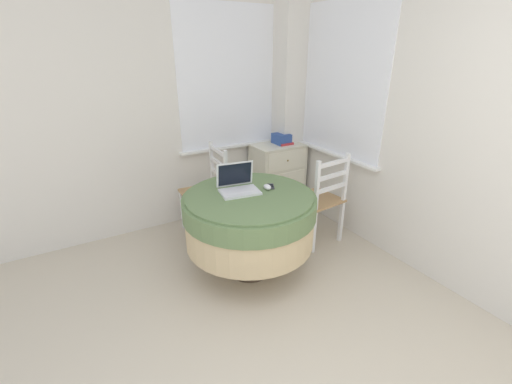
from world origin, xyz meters
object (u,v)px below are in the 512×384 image
object	(u,v)px
cell_phone	(271,186)
dining_chair_near_right_window	(319,200)
storage_box	(281,139)
round_dining_table	(249,216)
corner_cabinet	(277,176)
book_on_cabinet	(283,143)
dining_chair_near_back_window	(207,192)
laptop	(238,186)
computer_mouse	(267,187)

from	to	relation	value
cell_phone	dining_chair_near_right_window	size ratio (longest dim) A/B	0.14
dining_chair_near_right_window	storage_box	bearing A→B (deg)	80.39
round_dining_table	cell_phone	distance (m)	0.31
cell_phone	corner_cabinet	size ratio (longest dim) A/B	0.16
cell_phone	book_on_cabinet	size ratio (longest dim) A/B	0.69
round_dining_table	dining_chair_near_back_window	distance (m)	0.83
cell_phone	storage_box	distance (m)	1.19
storage_box	book_on_cabinet	distance (m)	0.05
corner_cabinet	laptop	bearing A→B (deg)	-138.19
storage_box	laptop	bearing A→B (deg)	-139.43
corner_cabinet	book_on_cabinet	size ratio (longest dim) A/B	4.29
computer_mouse	corner_cabinet	world-z (taller)	corner_cabinet
book_on_cabinet	laptop	bearing A→B (deg)	-140.46
round_dining_table	corner_cabinet	xyz separation A→B (m)	(0.93, 0.98, -0.14)
cell_phone	dining_chair_near_right_window	bearing A→B (deg)	4.57
round_dining_table	computer_mouse	distance (m)	0.28
laptop	computer_mouse	distance (m)	0.24
laptop	corner_cabinet	size ratio (longest dim) A/B	0.44
laptop	dining_chair_near_back_window	size ratio (longest dim) A/B	0.38
round_dining_table	dining_chair_near_right_window	xyz separation A→B (m)	(0.82, 0.10, -0.09)
computer_mouse	laptop	bearing A→B (deg)	157.70
dining_chair_near_right_window	computer_mouse	bearing A→B (deg)	-173.01
computer_mouse	corner_cabinet	bearing A→B (deg)	51.96
corner_cabinet	storage_box	world-z (taller)	storage_box
laptop	dining_chair_near_right_window	xyz separation A→B (m)	(0.87, -0.01, -0.32)
laptop	dining_chair_near_back_window	bearing A→B (deg)	88.32
round_dining_table	storage_box	distance (m)	1.41
round_dining_table	dining_chair_near_back_window	bearing A→B (deg)	91.55
corner_cabinet	book_on_cabinet	world-z (taller)	book_on_cabinet
round_dining_table	dining_chair_near_back_window	world-z (taller)	dining_chair_near_back_window
book_on_cabinet	corner_cabinet	bearing A→B (deg)	155.92
book_on_cabinet	dining_chair_near_back_window	bearing A→B (deg)	-172.63
round_dining_table	book_on_cabinet	xyz separation A→B (m)	(0.99, 0.96, 0.25)
dining_chair_near_back_window	cell_phone	bearing A→B (deg)	-71.95
round_dining_table	book_on_cabinet	world-z (taller)	book_on_cabinet
round_dining_table	dining_chair_near_right_window	world-z (taller)	dining_chair_near_right_window
laptop	corner_cabinet	distance (m)	1.37
computer_mouse	cell_phone	bearing A→B (deg)	31.01
round_dining_table	laptop	distance (m)	0.26
dining_chair_near_back_window	corner_cabinet	bearing A→B (deg)	9.15
laptop	book_on_cabinet	world-z (taller)	laptop
computer_mouse	dining_chair_near_back_window	xyz separation A→B (m)	(-0.20, 0.81, -0.30)
round_dining_table	book_on_cabinet	bearing A→B (deg)	44.14
round_dining_table	computer_mouse	size ratio (longest dim) A/B	12.91
computer_mouse	corner_cabinet	distance (m)	1.28
round_dining_table	storage_box	size ratio (longest dim) A/B	5.59
corner_cabinet	book_on_cabinet	xyz separation A→B (m)	(0.05, -0.02, 0.40)
cell_phone	book_on_cabinet	distance (m)	1.18
laptop	corner_cabinet	bearing A→B (deg)	41.81
computer_mouse	dining_chair_near_back_window	world-z (taller)	dining_chair_near_back_window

